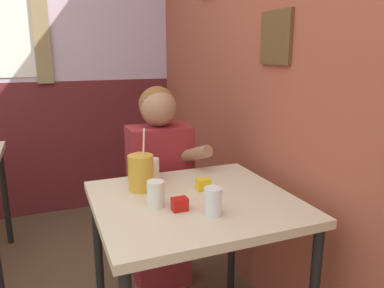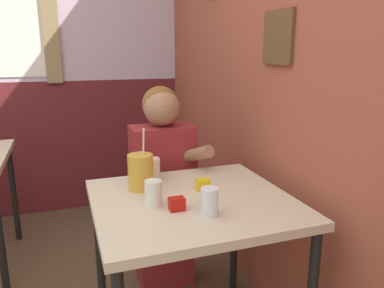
{
  "view_description": "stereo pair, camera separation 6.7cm",
  "coord_description": "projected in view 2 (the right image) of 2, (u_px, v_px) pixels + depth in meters",
  "views": [
    {
      "loc": [
        0.22,
        -0.92,
        1.33
      ],
      "look_at": [
        0.81,
        0.58,
        0.93
      ],
      "focal_mm": 35.0,
      "sensor_mm": 36.0,
      "label": 1
    },
    {
      "loc": [
        0.28,
        -0.95,
        1.33
      ],
      "look_at": [
        0.81,
        0.58,
        0.93
      ],
      "focal_mm": 35.0,
      "sensor_mm": 36.0,
      "label": 2
    }
  ],
  "objects": [
    {
      "name": "brick_wall_right",
      "position": [
        234.0,
        48.0,
        2.22
      ],
      "size": [
        0.08,
        4.27,
        2.7
      ],
      "color": "#9E4C38",
      "rests_on": "ground_plane"
    },
    {
      "name": "back_wall",
      "position": [
        18.0,
        48.0,
        2.88
      ],
      "size": [
        5.49,
        0.09,
        2.7
      ],
      "color": "silver",
      "rests_on": "ground_plane"
    },
    {
      "name": "main_table",
      "position": [
        193.0,
        216.0,
        1.57
      ],
      "size": [
        0.81,
        0.76,
        0.74
      ],
      "color": "beige",
      "rests_on": "ground_plane"
    },
    {
      "name": "person_seated",
      "position": [
        163.0,
        186.0,
        2.09
      ],
      "size": [
        0.42,
        0.4,
        1.15
      ],
      "color": "maroon",
      "rests_on": "ground_plane"
    },
    {
      "name": "cocktail_pitcher",
      "position": [
        141.0,
        172.0,
        1.65
      ],
      "size": [
        0.11,
        0.11,
        0.28
      ],
      "color": "gold",
      "rests_on": "main_table"
    },
    {
      "name": "glass_near_pitcher",
      "position": [
        209.0,
        202.0,
        1.39
      ],
      "size": [
        0.07,
        0.07,
        0.1
      ],
      "color": "silver",
      "rests_on": "main_table"
    },
    {
      "name": "glass_center",
      "position": [
        153.0,
        193.0,
        1.47
      ],
      "size": [
        0.07,
        0.07,
        0.11
      ],
      "color": "silver",
      "rests_on": "main_table"
    },
    {
      "name": "glass_far_side",
      "position": [
        152.0,
        169.0,
        1.77
      ],
      "size": [
        0.08,
        0.08,
        0.1
      ],
      "color": "silver",
      "rests_on": "main_table"
    },
    {
      "name": "condiment_ketchup",
      "position": [
        177.0,
        204.0,
        1.44
      ],
      "size": [
        0.06,
        0.04,
        0.05
      ],
      "color": "#B7140F",
      "rests_on": "main_table"
    },
    {
      "name": "condiment_mustard",
      "position": [
        203.0,
        185.0,
        1.64
      ],
      "size": [
        0.06,
        0.04,
        0.05
      ],
      "color": "yellow",
      "rests_on": "main_table"
    }
  ]
}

